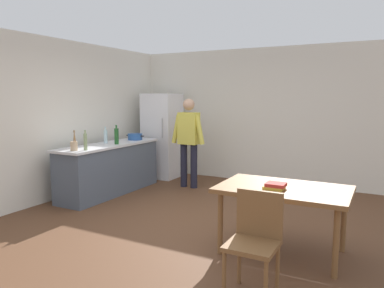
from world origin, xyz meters
The scene contains 14 objects.
ground_plane centered at (0.00, 0.00, 0.00)m, with size 14.00×14.00×0.00m, color brown.
wall_back centered at (0.00, 3.00, 1.35)m, with size 6.40×0.12×2.70m, color silver.
wall_left centered at (-2.60, 0.20, 1.35)m, with size 0.12×5.60×2.70m, color silver.
kitchen_counter centered at (-2.00, 0.80, 0.45)m, with size 0.64×2.20×0.90m.
refrigerator centered at (-1.90, 2.40, 0.90)m, with size 0.70×0.67×1.80m.
person centered at (-0.95, 1.85, 0.98)m, with size 0.70×0.22×1.70m.
dining_table centered at (1.40, -0.30, 0.67)m, with size 1.40×0.90×0.75m.
chair centered at (1.40, -1.27, 0.53)m, with size 0.42×0.42×0.91m.
cooking_pot centered at (-1.96, 1.52, 0.96)m, with size 0.40×0.28×0.12m.
utensil_jar centered at (-1.93, -0.10, 0.98)m, with size 0.11×0.11×0.32m.
bottle_water_clear centered at (-2.11, 0.84, 1.03)m, with size 0.07×0.07×0.30m.
bottle_vinegar_tall centered at (-1.81, 0.02, 1.04)m, with size 0.06×0.06×0.32m.
bottle_wine_green centered at (-1.85, 0.82, 1.05)m, with size 0.08×0.08×0.34m.
book_stack centered at (1.34, -0.43, 0.78)m, with size 0.22×0.19×0.07m.
Camera 1 is at (2.36, -4.25, 1.74)m, focal length 34.40 mm.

